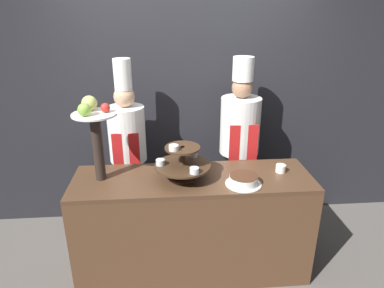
{
  "coord_description": "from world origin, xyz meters",
  "views": [
    {
      "loc": [
        -0.21,
        -2.15,
        2.18
      ],
      "look_at": [
        0.0,
        0.4,
        1.16
      ],
      "focal_mm": 32.0,
      "sensor_mm": 36.0,
      "label": 1
    }
  ],
  "objects_px": {
    "cup_white": "(281,168)",
    "chef_center_left": "(239,141)",
    "chef_left": "(128,147)",
    "tiered_stand": "(182,162)",
    "cake_round": "(244,180)",
    "fruit_pedestal": "(94,126)"
  },
  "relations": [
    {
      "from": "cake_round",
      "to": "cup_white",
      "type": "distance_m",
      "value": 0.4
    },
    {
      "from": "tiered_stand",
      "to": "cake_round",
      "type": "xyz_separation_m",
      "value": [
        0.46,
        -0.12,
        -0.11
      ]
    },
    {
      "from": "fruit_pedestal",
      "to": "chef_left",
      "type": "height_order",
      "value": "chef_left"
    },
    {
      "from": "tiered_stand",
      "to": "fruit_pedestal",
      "type": "relative_size",
      "value": 0.67
    },
    {
      "from": "fruit_pedestal",
      "to": "chef_center_left",
      "type": "distance_m",
      "value": 1.4
    },
    {
      "from": "cake_round",
      "to": "chef_left",
      "type": "bearing_deg",
      "value": 142.4
    },
    {
      "from": "chef_left",
      "to": "tiered_stand",
      "type": "bearing_deg",
      "value": -51.54
    },
    {
      "from": "chef_left",
      "to": "cake_round",
      "type": "bearing_deg",
      "value": -37.6
    },
    {
      "from": "fruit_pedestal",
      "to": "chef_left",
      "type": "distance_m",
      "value": 0.69
    },
    {
      "from": "tiered_stand",
      "to": "cup_white",
      "type": "distance_m",
      "value": 0.83
    },
    {
      "from": "tiered_stand",
      "to": "fruit_pedestal",
      "type": "distance_m",
      "value": 0.72
    },
    {
      "from": "cup_white",
      "to": "chef_center_left",
      "type": "xyz_separation_m",
      "value": [
        -0.24,
        0.54,
        0.04
      ]
    },
    {
      "from": "fruit_pedestal",
      "to": "cup_white",
      "type": "relative_size",
      "value": 8.0
    },
    {
      "from": "fruit_pedestal",
      "to": "cake_round",
      "type": "distance_m",
      "value": 1.21
    },
    {
      "from": "cup_white",
      "to": "chef_center_left",
      "type": "bearing_deg",
      "value": 113.56
    },
    {
      "from": "cup_white",
      "to": "chef_left",
      "type": "bearing_deg",
      "value": 157.47
    },
    {
      "from": "tiered_stand",
      "to": "chef_center_left",
      "type": "distance_m",
      "value": 0.85
    },
    {
      "from": "cup_white",
      "to": "chef_center_left",
      "type": "height_order",
      "value": "chef_center_left"
    },
    {
      "from": "tiered_stand",
      "to": "cup_white",
      "type": "relative_size",
      "value": 5.35
    },
    {
      "from": "tiered_stand",
      "to": "cup_white",
      "type": "bearing_deg",
      "value": 4.74
    },
    {
      "from": "cake_round",
      "to": "chef_left",
      "type": "distance_m",
      "value": 1.2
    },
    {
      "from": "tiered_stand",
      "to": "chef_center_left",
      "type": "bearing_deg",
      "value": 46.17
    }
  ]
}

